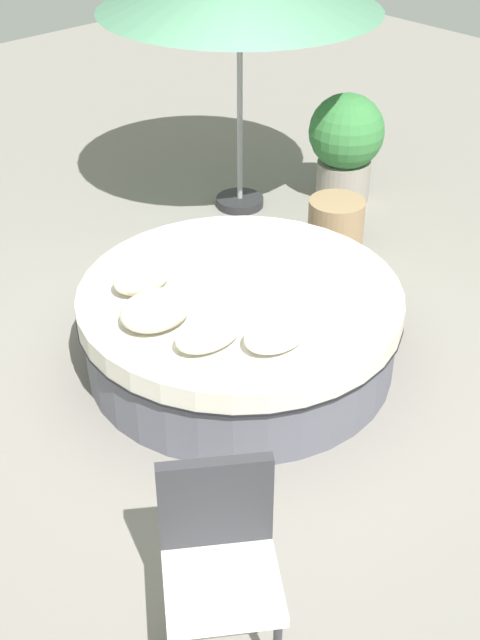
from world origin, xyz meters
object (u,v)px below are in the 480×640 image
object	(u,v)px
throw_pillow_0	(142,276)
throw_pillow_2	(209,332)
patio_chair	(219,548)
throw_pillow_3	(277,333)
throw_pillow_1	(155,310)
planter	(346,143)
side_table	(336,227)
round_bed	(240,326)

from	to	relation	value
throw_pillow_0	throw_pillow_2	bearing A→B (deg)	84.01
throw_pillow_2	patio_chair	bearing A→B (deg)	50.63
throw_pillow_3	patio_chair	world-z (taller)	patio_chair
throw_pillow_1	patio_chair	bearing A→B (deg)	60.93
throw_pillow_0	throw_pillow_3	size ratio (longest dim) A/B	0.92
throw_pillow_1	patio_chair	world-z (taller)	patio_chair
planter	throw_pillow_3	bearing A→B (deg)	34.02
throw_pillow_3	side_table	bearing A→B (deg)	-147.87
throw_pillow_1	patio_chair	distance (m)	1.81
throw_pillow_1	throw_pillow_3	xyz separation A→B (m)	(-0.39, 0.66, -0.02)
round_bed	side_table	size ratio (longest dim) A/B	4.45
throw_pillow_1	planter	distance (m)	3.30
throw_pillow_2	throw_pillow_0	bearing A→B (deg)	-95.99
throw_pillow_2	throw_pillow_3	distance (m)	0.40
round_bed	throw_pillow_3	size ratio (longest dim) A/B	4.77
patio_chair	throw_pillow_1	bearing A→B (deg)	-84.08
throw_pillow_0	side_table	bearing A→B (deg)	-176.17
throw_pillow_1	planter	bearing A→B (deg)	-159.48
patio_chair	throw_pillow_2	bearing A→B (deg)	-94.39
throw_pillow_2	patio_chair	distance (m)	1.54
patio_chair	round_bed	bearing A→B (deg)	-100.25
throw_pillow_3	throw_pillow_1	bearing A→B (deg)	-59.39
throw_pillow_0	patio_chair	world-z (taller)	patio_chair
planter	side_table	distance (m)	1.10
throw_pillow_0	side_table	size ratio (longest dim) A/B	0.86
planter	side_table	xyz separation A→B (m)	(0.83, 0.65, -0.32)
patio_chair	planter	bearing A→B (deg)	-110.43
throw_pillow_1	side_table	bearing A→B (deg)	-167.33
throw_pillow_2	side_table	xyz separation A→B (m)	(-2.16, -0.90, -0.43)
round_bed	throw_pillow_2	size ratio (longest dim) A/B	4.64
throw_pillow_0	throw_pillow_1	world-z (taller)	throw_pillow_0
side_table	patio_chair	bearing A→B (deg)	33.64
round_bed	patio_chair	size ratio (longest dim) A/B	2.21
planter	throw_pillow_1	bearing A→B (deg)	20.52
throw_pillow_1	side_table	xyz separation A→B (m)	(-2.26, -0.51, -0.44)
throw_pillow_1	patio_chair	size ratio (longest dim) A/B	0.48
round_bed	throw_pillow_1	bearing A→B (deg)	-6.81
patio_chair	side_table	xyz separation A→B (m)	(-3.13, -2.08, -0.32)
throw_pillow_0	throw_pillow_1	size ratio (longest dim) A/B	0.90
planter	patio_chair	bearing A→B (deg)	34.59
side_table	throw_pillow_0	bearing A→B (deg)	3.83
throw_pillow_3	patio_chair	size ratio (longest dim) A/B	0.46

